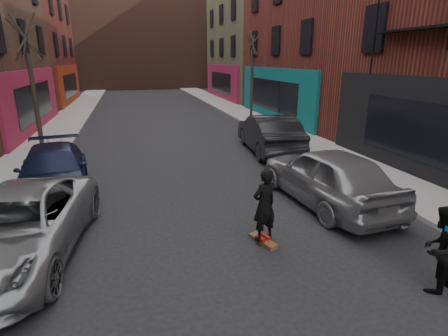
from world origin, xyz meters
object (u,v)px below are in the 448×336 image
tree_right_far (252,67)px  parked_left_end (53,171)px  parked_left_far (17,227)px  pedestrian (440,249)px  skateboarder (264,205)px  parked_right_end (269,133)px  skateboard (263,241)px  tree_left_far (31,75)px  parked_right_far (327,176)px

tree_right_far → parked_left_end: 16.42m
parked_left_far → parked_left_end: bearing=97.3°
pedestrian → skateboarder: bearing=-64.9°
parked_right_end → skateboard: size_ratio=6.48×
parked_left_end → parked_right_end: size_ratio=0.95×
tree_left_far → parked_right_far: size_ratio=1.31×
skateboard → parked_left_end: bearing=119.3°
tree_left_far → parked_left_end: (1.60, -6.05, -2.67)m
parked_right_far → pedestrian: size_ratio=3.04×
tree_left_far → tree_right_far: bearing=25.8°
tree_left_far → parked_right_end: tree_left_far is taller
tree_left_far → skateboarder: bearing=-57.9°
parked_right_far → parked_right_end: size_ratio=0.96×
tree_right_far → skateboarder: size_ratio=4.02×
tree_left_far → skateboarder: (6.79, -10.81, -2.43)m
parked_left_end → skateboarder: 7.05m
parked_left_far → parked_right_end: bearing=46.9°
parked_left_end → parked_right_far: size_ratio=0.99×
parked_right_end → pedestrian: parked_right_end is taller
parked_left_end → parked_right_end: 8.95m
tree_left_far → parked_left_end: bearing=-75.2°
skateboard → tree_left_far: bearing=104.0°
skateboarder → pedestrian: (2.41, -2.39, -0.12)m
parked_right_end → skateboarder: 8.38m
tree_right_far → skateboard: size_ratio=8.50×
parked_left_end → parked_right_end: (8.44, 2.96, 0.14)m
parked_right_end → skateboard: bearing=72.7°
pedestrian → skateboard: bearing=-64.9°
parked_left_far → tree_left_far: bearing=106.4°
parked_left_far → pedestrian: pedestrian is taller
pedestrian → tree_right_far: bearing=-119.7°
skateboard → tree_right_far: bearing=53.4°
parked_left_far → parked_right_end: size_ratio=1.01×
parked_left_far → parked_left_end: (0.00, 4.01, -0.01)m
skateboarder → skateboard: bearing=180.0°
tree_left_far → skateboard: (6.79, -10.81, -3.33)m
parked_left_far → parked_left_end: parked_left_far is taller
parked_left_far → pedestrian: (7.60, -3.14, 0.10)m
parked_left_far → parked_right_far: size_ratio=1.05×
parked_right_far → tree_right_far: bearing=-105.9°
tree_left_far → parked_right_end: (10.04, -3.09, -2.53)m
parked_right_end → parked_left_end: bearing=24.8°
parked_left_end → pedestrian: pedestrian is taller
tree_right_far → parked_right_far: size_ratio=1.37×
tree_right_far → parked_right_far: (-3.00, -15.07, -2.68)m
tree_left_far → pedestrian: size_ratio=3.98×
parked_left_far → parked_right_end: 10.95m
tree_left_far → parked_right_far: bearing=-44.0°
parked_right_far → pedestrian: 4.13m
tree_right_far → skateboarder: 17.91m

